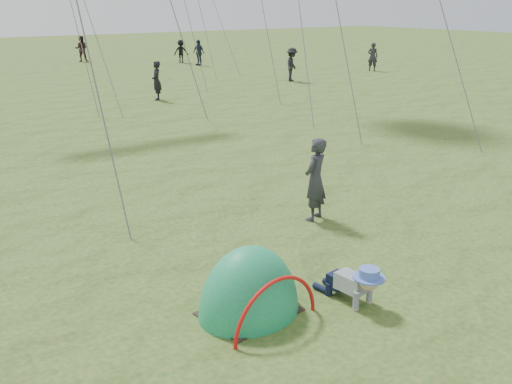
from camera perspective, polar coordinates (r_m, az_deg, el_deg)
ground at (r=8.17m, az=11.06°, el=-12.40°), size 140.00×140.00×0.00m
crawling_toddler at (r=8.41m, az=9.88°, el=-8.90°), size 0.68×0.90×0.64m
popup_tent at (r=8.19m, az=-0.69°, el=-11.92°), size 1.66×1.43×1.97m
standing_adult at (r=11.24m, az=5.94°, el=1.25°), size 0.71×0.61×1.66m
crowd_person_3 at (r=31.55m, az=3.61°, el=12.60°), size 1.31×1.23×1.78m
crowd_person_6 at (r=37.05m, az=11.59°, el=13.11°), size 0.69×0.75×1.71m
crowd_person_8 at (r=39.64m, az=-5.76°, el=13.71°), size 0.63×1.06×1.69m
crowd_person_9 at (r=41.47m, az=-7.51°, el=13.77°), size 1.14×0.85×1.58m
crowd_person_12 at (r=25.70m, az=-9.91°, el=10.90°), size 0.61×0.72×1.68m
crowd_person_13 at (r=43.82m, az=-17.06°, el=13.53°), size 1.07×0.97×1.79m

